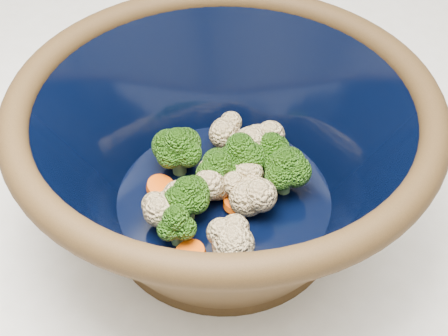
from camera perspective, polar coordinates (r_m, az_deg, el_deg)
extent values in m
cylinder|color=black|center=(0.57, 0.00, -4.47)|extent=(0.20, 0.20, 0.01)
torus|color=black|center=(0.48, 0.00, 5.91)|extent=(0.34, 0.34, 0.02)
cylinder|color=black|center=(0.55, 0.00, -2.75)|extent=(0.19, 0.19, 0.00)
cylinder|color=#608442|center=(0.57, 4.26, 0.45)|extent=(0.01, 0.01, 0.02)
ellipsoid|color=#366914|center=(0.56, 4.37, 1.99)|extent=(0.04, 0.04, 0.03)
cylinder|color=#608442|center=(0.57, -4.12, 0.36)|extent=(0.01, 0.01, 0.02)
ellipsoid|color=#366914|center=(0.55, -4.24, 2.16)|extent=(0.04, 0.04, 0.04)
cylinder|color=#608442|center=(0.56, 1.45, -0.05)|extent=(0.01, 0.01, 0.02)
ellipsoid|color=#366914|center=(0.55, 1.49, 1.72)|extent=(0.04, 0.04, 0.04)
cylinder|color=#608442|center=(0.51, -4.30, -6.19)|extent=(0.01, 0.01, 0.02)
ellipsoid|color=#366914|center=(0.50, -4.42, -4.76)|extent=(0.03, 0.03, 0.03)
cylinder|color=#608442|center=(0.55, 5.49, -1.41)|extent=(0.01, 0.01, 0.02)
ellipsoid|color=#366914|center=(0.54, 5.65, 0.29)|extent=(0.04, 0.04, 0.03)
cylinder|color=#608442|center=(0.53, -3.32, -3.82)|extent=(0.01, 0.01, 0.02)
ellipsoid|color=#366914|center=(0.52, -3.42, -2.22)|extent=(0.04, 0.04, 0.03)
cylinder|color=#608442|center=(0.55, -0.49, -1.39)|extent=(0.01, 0.01, 0.02)
ellipsoid|color=#366914|center=(0.54, -0.50, 0.17)|extent=(0.04, 0.04, 0.03)
sphere|color=beige|center=(0.53, 2.13, -2.80)|extent=(0.03, 0.03, 0.03)
sphere|color=beige|center=(0.50, 0.85, -7.01)|extent=(0.03, 0.03, 0.03)
sphere|color=beige|center=(0.52, -5.07, -3.73)|extent=(0.03, 0.03, 0.03)
sphere|color=beige|center=(0.55, 1.21, -1.10)|extent=(0.03, 0.03, 0.03)
sphere|color=beige|center=(0.57, -4.13, 1.24)|extent=(0.03, 0.03, 0.03)
sphere|color=beige|center=(0.59, 0.10, 3.27)|extent=(0.03, 0.03, 0.03)
sphere|color=beige|center=(0.54, -0.70, -1.34)|extent=(0.03, 0.03, 0.03)
sphere|color=beige|center=(0.58, 3.09, 2.35)|extent=(0.03, 0.03, 0.03)
cylinder|color=#EC540A|center=(0.51, -3.11, -7.87)|extent=(0.03, 0.03, 0.01)
cylinder|color=#EC540A|center=(0.56, -5.82, -1.75)|extent=(0.03, 0.03, 0.01)
cylinder|color=#EC540A|center=(0.54, 1.29, -3.32)|extent=(0.03, 0.03, 0.01)
cylinder|color=#EC540A|center=(0.55, 1.52, -2.39)|extent=(0.03, 0.03, 0.01)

